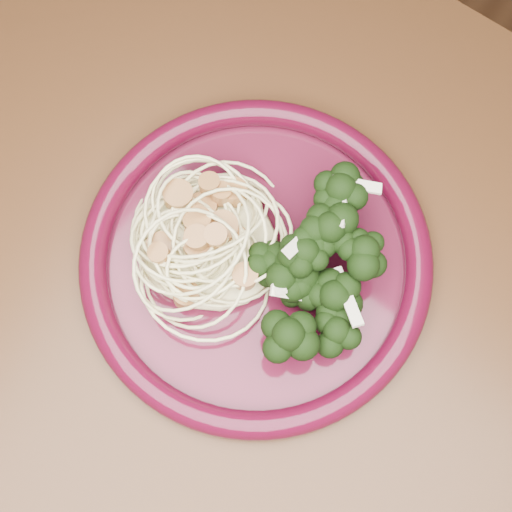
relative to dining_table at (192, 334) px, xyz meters
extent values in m
plane|color=#56351D|center=(0.00, 0.00, -0.65)|extent=(3.50, 3.50, 0.00)
cube|color=#472814|center=(0.00, 0.00, 0.08)|extent=(1.20, 0.80, 0.04)
cylinder|color=#472814|center=(-0.55, 0.35, -0.30)|extent=(0.06, 0.06, 0.71)
cylinder|color=#450D20|center=(0.03, 0.07, 0.10)|extent=(0.36, 0.36, 0.01)
torus|color=#45091D|center=(0.03, 0.07, 0.11)|extent=(0.37, 0.37, 0.02)
ellipsoid|color=beige|center=(-0.02, 0.06, 0.12)|extent=(0.16, 0.15, 0.03)
ellipsoid|color=black|center=(0.08, 0.09, 0.13)|extent=(0.13, 0.17, 0.05)
camera|label=1|loc=(0.13, -0.07, 0.68)|focal=50.00mm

